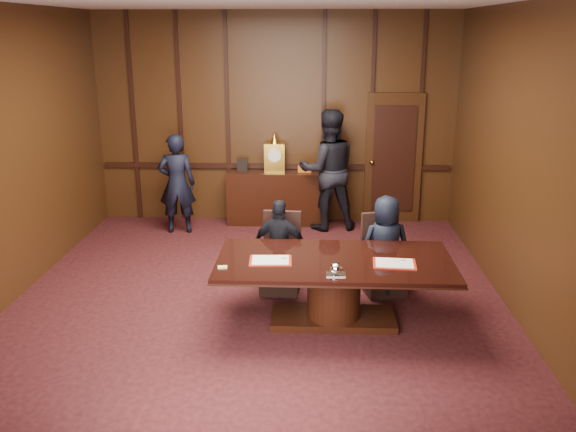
% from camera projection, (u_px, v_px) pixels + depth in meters
% --- Properties ---
extents(room, '(7.00, 7.04, 3.50)m').
position_uv_depth(room, '(263.00, 163.00, 7.01)').
color(room, black).
rests_on(room, ground).
extents(sideboard, '(1.60, 0.45, 1.54)m').
position_uv_depth(sideboard, '(275.00, 196.00, 10.36)').
color(sideboard, black).
rests_on(sideboard, ground).
extents(conference_table, '(2.62, 1.32, 0.76)m').
position_uv_depth(conference_table, '(334.00, 280.00, 6.80)').
color(conference_table, black).
rests_on(conference_table, ground).
extents(folder_left, '(0.48, 0.35, 0.02)m').
position_uv_depth(folder_left, '(271.00, 260.00, 6.67)').
color(folder_left, '#9F1D0E').
rests_on(folder_left, conference_table).
extents(folder_right, '(0.48, 0.36, 0.02)m').
position_uv_depth(folder_right, '(394.00, 264.00, 6.58)').
color(folder_right, '#9F1D0E').
rests_on(folder_right, conference_table).
extents(inkstand, '(0.20, 0.14, 0.12)m').
position_uv_depth(inkstand, '(336.00, 270.00, 6.28)').
color(inkstand, white).
rests_on(inkstand, conference_table).
extents(notepad, '(0.11, 0.08, 0.01)m').
position_uv_depth(notepad, '(222.00, 267.00, 6.48)').
color(notepad, '#D8CB6A').
rests_on(notepad, conference_table).
extents(chair_left, '(0.51, 0.51, 0.99)m').
position_uv_depth(chair_left, '(281.00, 268.00, 7.73)').
color(chair_left, black).
rests_on(chair_left, ground).
extents(chair_right, '(0.58, 0.58, 0.99)m').
position_uv_depth(chair_right, '(383.00, 270.00, 7.67)').
color(chair_right, black).
rests_on(chair_right, ground).
extents(signatory_left, '(0.74, 0.39, 1.21)m').
position_uv_depth(signatory_left, '(280.00, 247.00, 7.56)').
color(signatory_left, black).
rests_on(signatory_left, ground).
extents(signatory_right, '(0.67, 0.49, 1.27)m').
position_uv_depth(signatory_right, '(385.00, 246.00, 7.50)').
color(signatory_right, black).
rests_on(signatory_right, ground).
extents(witness_left, '(0.63, 0.45, 1.62)m').
position_uv_depth(witness_left, '(177.00, 184.00, 9.81)').
color(witness_left, black).
rests_on(witness_left, ground).
extents(witness_right, '(1.08, 0.91, 1.99)m').
position_uv_depth(witness_right, '(328.00, 170.00, 9.94)').
color(witness_right, black).
rests_on(witness_right, ground).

